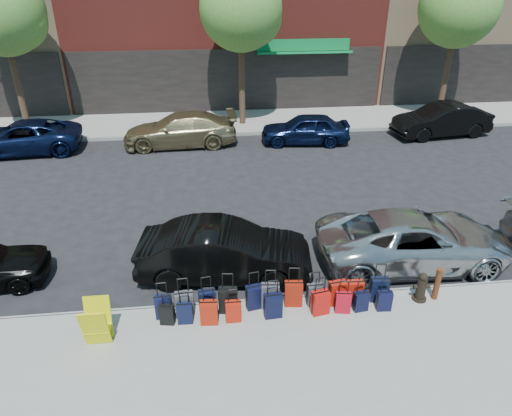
{
  "coord_description": "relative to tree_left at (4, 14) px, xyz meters",
  "views": [
    {
      "loc": [
        -1.34,
        -13.09,
        7.25
      ],
      "look_at": [
        -0.04,
        -1.5,
        1.05
      ],
      "focal_mm": 32.0,
      "sensor_mm": 36.0,
      "label": 1
    }
  ],
  "objects": [
    {
      "name": "display_rack",
      "position": [
        6.02,
        -14.96,
        -4.78
      ],
      "size": [
        0.55,
        0.6,
        0.98
      ],
      "rotation": [
        0.0,
        0.0,
        -0.0
      ],
      "color": "#CFCA0B",
      "rests_on": "sidewalk_near"
    },
    {
      "name": "bollard",
      "position": [
        13.77,
        -14.41,
        -4.83
      ],
      "size": [
        0.16,
        0.16,
        0.85
      ],
      "color": "#38190C",
      "rests_on": "sidewalk_near"
    },
    {
      "name": "tree_left",
      "position": [
        0.0,
        0.0,
        0.0
      ],
      "size": [
        3.8,
        3.8,
        7.27
      ],
      "color": "black",
      "rests_on": "sidewalk_far"
    },
    {
      "name": "car_far_0",
      "position": [
        0.52,
        -2.7,
        -4.73
      ],
      "size": [
        5.11,
        2.67,
        1.37
      ],
      "primitive_type": "imported",
      "rotation": [
        0.0,
        0.0,
        -1.49
      ],
      "color": "#0C1537",
      "rests_on": "ground"
    },
    {
      "name": "car_far_1",
      "position": [
        7.32,
        -2.53,
        -4.68
      ],
      "size": [
        5.1,
        2.19,
        1.46
      ],
      "primitive_type": "imported",
      "rotation": [
        0.0,
        0.0,
        -1.54
      ],
      "color": "#94855B",
      "rests_on": "ground"
    },
    {
      "name": "curb_near",
      "position": [
        9.86,
        -13.98,
        -5.34
      ],
      "size": [
        60.0,
        0.08,
        0.15
      ],
      "primitive_type": "cube",
      "color": "gray",
      "rests_on": "ground"
    },
    {
      "name": "suitcase_front_9",
      "position": [
        11.81,
        -14.29,
        -4.98
      ],
      "size": [
        0.38,
        0.22,
        0.9
      ],
      "rotation": [
        0.0,
        0.0,
        -0.03
      ],
      "color": "#A9190A",
      "rests_on": "sidewalk_near"
    },
    {
      "name": "car_near_2",
      "position": [
        13.93,
        -12.66,
        -4.69
      ],
      "size": [
        5.22,
        2.48,
        1.44
      ],
      "primitive_type": "imported",
      "rotation": [
        0.0,
        0.0,
        1.55
      ],
      "color": "#B1B3B8",
      "rests_on": "ground"
    },
    {
      "name": "suitcase_front_10",
      "position": [
        12.39,
        -14.31,
        -4.95
      ],
      "size": [
        0.43,
        0.26,
        1.0
      ],
      "rotation": [
        0.0,
        0.0,
        -0.08
      ],
      "color": "black",
      "rests_on": "sidewalk_near"
    },
    {
      "name": "sidewalk_far",
      "position": [
        9.86,
        0.5,
        -5.34
      ],
      "size": [
        60.0,
        4.0,
        0.15
      ],
      "primitive_type": "cube",
      "color": "gray",
      "rests_on": "ground"
    },
    {
      "name": "suitcase_back_2",
      "position": [
        8.36,
        -14.67,
        -4.97
      ],
      "size": [
        0.41,
        0.25,
        0.93
      ],
      "rotation": [
        0.0,
        0.0,
        -0.07
      ],
      "color": "#9C1B0A",
      "rests_on": "sidewalk_near"
    },
    {
      "name": "curb_far",
      "position": [
        9.86,
        -1.52,
        -5.34
      ],
      "size": [
        60.0,
        0.08,
        0.15
      ],
      "primitive_type": "cube",
      "color": "gray",
      "rests_on": "ground"
    },
    {
      "name": "suitcase_back_0",
      "position": [
        7.43,
        -14.57,
        -5.02
      ],
      "size": [
        0.35,
        0.24,
        0.78
      ],
      "rotation": [
        0.0,
        0.0,
        -0.18
      ],
      "color": "black",
      "rests_on": "sidewalk_near"
    },
    {
      "name": "suitcase_front_0",
      "position": [
        7.34,
        -14.34,
        -4.98
      ],
      "size": [
        0.39,
        0.23,
        0.91
      ],
      "rotation": [
        0.0,
        0.0,
        0.07
      ],
      "color": "black",
      "rests_on": "sidewalk_near"
    },
    {
      "name": "suitcase_back_8",
      "position": [
        11.43,
        -14.62,
        -5.0
      ],
      "size": [
        0.38,
        0.26,
        0.83
      ],
      "rotation": [
        0.0,
        0.0,
        -0.17
      ],
      "color": "#A80A1B",
      "rests_on": "sidewalk_near"
    },
    {
      "name": "suitcase_back_7",
      "position": [
        10.9,
        -14.61,
        -4.97
      ],
      "size": [
        0.44,
        0.3,
        0.95
      ],
      "rotation": [
        0.0,
        0.0,
        0.2
      ],
      "color": "#AE0F0B",
      "rests_on": "sidewalk_near"
    },
    {
      "name": "car_far_2",
      "position": [
        13.0,
        -2.88,
        -4.73
      ],
      "size": [
        4.14,
        2.01,
        1.36
      ],
      "primitive_type": "imported",
      "rotation": [
        0.0,
        0.0,
        -1.67
      ],
      "color": "#0B1433",
      "rests_on": "ground"
    },
    {
      "name": "suitcase_back_10",
      "position": [
        12.4,
        -14.66,
        -5.01
      ],
      "size": [
        0.34,
        0.21,
        0.8
      ],
      "rotation": [
        0.0,
        0.0,
        -0.06
      ],
      "color": "black",
      "rests_on": "sidewalk_near"
    },
    {
      "name": "suitcase_front_5",
      "position": [
        9.79,
        -14.26,
        -4.95
      ],
      "size": [
        0.43,
        0.27,
        0.99
      ],
      "rotation": [
        0.0,
        0.0,
        -0.11
      ],
      "color": "#38383D",
      "rests_on": "sidewalk_near"
    },
    {
      "name": "fire_hydrant",
      "position": [
        13.39,
        -14.41,
        -4.91
      ],
      "size": [
        0.38,
        0.34,
        0.76
      ],
      "rotation": [
        0.0,
        0.0,
        -0.05
      ],
      "color": "black",
      "rests_on": "sidewalk_near"
    },
    {
      "name": "suitcase_back_9",
      "position": [
        11.86,
        -14.62,
        -5.02
      ],
      "size": [
        0.35,
        0.23,
        0.79
      ],
      "rotation": [
        0.0,
        0.0,
        0.13
      ],
      "color": "black",
      "rests_on": "sidewalk_near"
    },
    {
      "name": "suitcase_front_1",
      "position": [
        7.81,
        -14.33,
        -4.96
      ],
      "size": [
        0.42,
        0.25,
        0.98
      ],
      "rotation": [
        0.0,
        0.0,
        0.06
      ],
      "color": "#3C3C41",
      "rests_on": "sidewalk_near"
    },
    {
      "name": "suitcase_front_6",
      "position": [
        10.34,
        -14.25,
        -4.95
      ],
      "size": [
        0.44,
        0.27,
        1.01
      ],
      "rotation": [
        0.0,
        0.0,
        -0.11
      ],
      "color": "maroon",
      "rests_on": "sidewalk_near"
    },
    {
      "name": "suitcase_back_3",
      "position": [
        8.9,
        -14.65,
        -5.0
      ],
      "size": [
        0.35,
        0.2,
        0.83
      ],
      "rotation": [
        0.0,
        0.0,
        0.0
      ],
      "color": "#A61A0A",
      "rests_on": "sidewalk_near"
    },
    {
      "name": "ground",
      "position": [
        9.86,
        -9.5,
        -5.41
      ],
      "size": [
        120.0,
        120.0,
        0.0
      ],
      "primitive_type": "plane",
      "color": "black",
      "rests_on": "ground"
    },
    {
      "name": "tree_center",
      "position": [
        10.5,
        0.0,
        0.0
      ],
      "size": [
        3.8,
        3.8,
        7.27
      ],
      "color": "black",
      "rests_on": "sidewalk_far"
    },
    {
      "name": "suitcase_front_2",
      "position": [
        8.33,
        -14.26,
        -4.97
      ],
      "size": [
        0.41,
        0.26,
        0.93
      ],
      "rotation": [
        0.0,
        0.0,
        0.14
      ],
      "color": "black",
      "rests_on": "sidewalk_near"
    },
    {
      "name": "car_near_1",
      "position": [
        8.82,
        -12.72,
        -4.68
      ],
      "size": [
        4.61,
        2.08,
        1.47
      ],
      "primitive_type": "imported",
      "rotation": [
        0.0,
        0.0,
        1.45
      ],
      "color": "black",
      "rests_on": "ground"
    },
    {
      "name": "suitcase_back_1",
      "position": [
        7.82,
        -14.58,
        -5.01
      ],
      "size": [
        0.34,
        0.21,
        0.81
      ],
      "rotation": [
        0.0,
        0.0,
        -0.03
      ],
      "color": "black",
      "rests_on": "sidewalk_near"
    },
    {
      "name": "suitcase_back_5",
      "position": [
        9.8,
        -14.6,
        -4.96
      ],
      "size": [
        0.42,
        0.26,
        0.96
      ],
      "rotation": [
        0.0,
        0.0,
        0.08
      ],
      "color": "black",
      "rests_on": "sidewalk_near"
    },
    {
      "name": "suitcase_front_3",
      "position": [
        8.8,
        -14.32,
        -4.94
      ],
      "size": [
        0.45,
        0.29,
        1.02
      ],
      "rotation": [
        0.0,
        0.0,
        -0.13
      ],
      "color": "black",
      "rests_on": "sidewalk_near"
    },
    {
      "name": "sidewalk_near",
      "position": [
        9.86,
        -16.0,
        -5.34
      ],
      "size": [
        60.0,
        4.0,
        0.15
      ],
      "primitive_type": "cube",
      "color": "gray",
      "rests_on": "ground"
    },
    {
      "name": "suitcase_front_4",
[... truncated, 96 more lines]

